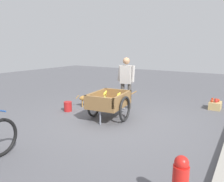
% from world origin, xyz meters
% --- Properties ---
extents(ground_plane, '(24.00, 24.00, 0.00)m').
position_xyz_m(ground_plane, '(0.00, 0.00, 0.00)').
color(ground_plane, '#56565B').
extents(fruit_cart, '(1.73, 1.01, 0.74)m').
position_xyz_m(fruit_cart, '(-0.05, -0.17, 0.44)').
color(fruit_cart, olive).
rests_on(fruit_cart, ground).
extents(vendor_person, '(0.24, 0.55, 1.52)m').
position_xyz_m(vendor_person, '(-1.18, -0.32, 0.90)').
color(vendor_person, '#4C4742').
rests_on(vendor_person, ground).
extents(dog, '(0.50, 0.51, 0.40)m').
position_xyz_m(dog, '(-0.70, -1.40, 0.27)').
color(dog, '#AD7A38').
rests_on(dog, ground).
extents(plastic_bucket, '(0.23, 0.23, 0.28)m').
position_xyz_m(plastic_bucket, '(0.02, -1.56, 0.14)').
color(plastic_bucket, '#B21E1E').
rests_on(plastic_bucket, ground).
extents(apple_crate, '(0.44, 0.32, 0.31)m').
position_xyz_m(apple_crate, '(-2.51, 1.99, 0.13)').
color(apple_crate, tan).
rests_on(apple_crate, ground).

